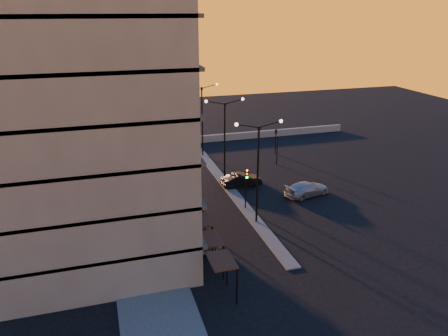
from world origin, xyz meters
TOP-DOWN VIEW (x-y plane):
  - ground at (0.00, 0.00)m, footprint 120.00×120.00m
  - sidewalk_west at (-10.50, 4.00)m, footprint 5.00×40.00m
  - median at (0.00, 10.00)m, footprint 1.20×36.00m
  - parapet at (2.00, 26.00)m, footprint 44.00×0.50m
  - building at (-14.00, 0.03)m, footprint 14.35×17.08m
  - streetlamp_near at (0.00, 0.00)m, footprint 4.32×0.32m
  - streetlamp_mid at (0.00, 10.00)m, footprint 4.32×0.32m
  - streetlamp_far at (0.00, 20.00)m, footprint 4.32×0.32m
  - traffic_light_main at (0.00, 2.87)m, footprint 0.28×0.44m
  - signal_east_a at (8.00, 14.00)m, footprint 0.13×0.16m
  - signal_east_b at (9.50, 18.00)m, footprint 0.42×1.99m
  - car_hatchback at (-6.50, -3.71)m, footprint 4.32×2.47m
  - car_sedan at (1.50, 8.61)m, footprint 4.52×1.76m
  - car_wagon at (7.21, 4.27)m, footprint 5.34×3.19m

SIDE VIEW (x-z plane):
  - ground at x=0.00m, z-range 0.00..0.00m
  - sidewalk_west at x=-10.50m, z-range 0.00..0.12m
  - median at x=0.00m, z-range 0.00..0.12m
  - parapet at x=2.00m, z-range 0.00..1.00m
  - car_hatchback at x=-6.50m, z-range 0.00..1.38m
  - car_wagon at x=7.21m, z-range 0.00..1.45m
  - car_sedan at x=1.50m, z-range 0.00..1.47m
  - signal_east_a at x=8.00m, z-range 0.13..3.73m
  - traffic_light_main at x=0.00m, z-range 0.76..5.01m
  - signal_east_b at x=9.50m, z-range 1.30..4.90m
  - streetlamp_near at x=0.00m, z-range 0.84..10.35m
  - streetlamp_mid at x=0.00m, z-range 0.84..10.35m
  - streetlamp_far at x=0.00m, z-range 0.84..10.35m
  - building at x=-14.00m, z-range -0.59..24.41m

